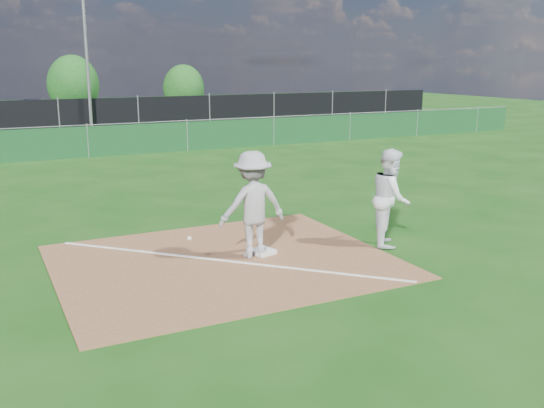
{
  "coord_description": "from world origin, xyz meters",
  "views": [
    {
      "loc": [
        -3.94,
        -8.96,
        3.62
      ],
      "look_at": [
        0.99,
        1.0,
        1.0
      ],
      "focal_mm": 40.0,
      "sensor_mm": 36.0,
      "label": 1
    }
  ],
  "objects_px": {
    "play_at_first": "(253,205)",
    "tree_right": "(184,88)",
    "tree_mid": "(73,84)",
    "light_pole": "(87,54)",
    "runner": "(391,197)",
    "car_right": "(136,112)",
    "car_mid": "(44,114)",
    "first_base": "(263,252)"
  },
  "relations": [
    {
      "from": "runner",
      "to": "first_base",
      "type": "bearing_deg",
      "value": 111.65
    },
    {
      "from": "play_at_first",
      "to": "car_mid",
      "type": "xyz_separation_m",
      "value": [
        -0.89,
        26.0,
        -0.23
      ]
    },
    {
      "from": "first_base",
      "to": "car_right",
      "type": "xyz_separation_m",
      "value": [
        4.23,
        26.67,
        0.57
      ]
    },
    {
      "from": "light_pole",
      "to": "tree_mid",
      "type": "distance_m",
      "value": 12.15
    },
    {
      "from": "light_pole",
      "to": "car_mid",
      "type": "xyz_separation_m",
      "value": [
        -1.8,
        4.32,
        -3.21
      ]
    },
    {
      "from": "tree_right",
      "to": "play_at_first",
      "type": "bearing_deg",
      "value": -106.08
    },
    {
      "from": "tree_mid",
      "to": "tree_right",
      "type": "bearing_deg",
      "value": -13.57
    },
    {
      "from": "first_base",
      "to": "car_right",
      "type": "relative_size",
      "value": 0.09
    },
    {
      "from": "car_mid",
      "to": "tree_mid",
      "type": "xyz_separation_m",
      "value": [
        2.82,
        7.64,
        1.3
      ]
    },
    {
      "from": "tree_mid",
      "to": "runner",
      "type": "bearing_deg",
      "value": -88.52
    },
    {
      "from": "car_right",
      "to": "tree_mid",
      "type": "distance_m",
      "value": 7.5
    },
    {
      "from": "car_mid",
      "to": "light_pole",
      "type": "bearing_deg",
      "value": -164.48
    },
    {
      "from": "runner",
      "to": "car_mid",
      "type": "xyz_separation_m",
      "value": [
        -3.7,
        26.48,
        -0.18
      ]
    },
    {
      "from": "light_pole",
      "to": "runner",
      "type": "height_order",
      "value": "light_pole"
    },
    {
      "from": "first_base",
      "to": "tree_mid",
      "type": "bearing_deg",
      "value": 87.11
    },
    {
      "from": "car_mid",
      "to": "car_right",
      "type": "distance_m",
      "value": 5.41
    },
    {
      "from": "play_at_first",
      "to": "runner",
      "type": "bearing_deg",
      "value": -9.62
    },
    {
      "from": "light_pole",
      "to": "tree_right",
      "type": "relative_size",
      "value": 2.33
    },
    {
      "from": "play_at_first",
      "to": "tree_right",
      "type": "relative_size",
      "value": 0.59
    },
    {
      "from": "light_pole",
      "to": "runner",
      "type": "bearing_deg",
      "value": -85.08
    },
    {
      "from": "play_at_first",
      "to": "tree_mid",
      "type": "distance_m",
      "value": 33.71
    },
    {
      "from": "play_at_first",
      "to": "car_right",
      "type": "xyz_separation_m",
      "value": [
        4.47,
        26.73,
        -0.39
      ]
    },
    {
      "from": "light_pole",
      "to": "car_right",
      "type": "relative_size",
      "value": 1.86
    },
    {
      "from": "light_pole",
      "to": "car_mid",
      "type": "distance_m",
      "value": 5.67
    },
    {
      "from": "light_pole",
      "to": "car_right",
      "type": "height_order",
      "value": "light_pole"
    },
    {
      "from": "car_mid",
      "to": "tree_mid",
      "type": "bearing_deg",
      "value": -27.33
    },
    {
      "from": "car_mid",
      "to": "play_at_first",
      "type": "bearing_deg",
      "value": 174.92
    },
    {
      "from": "runner",
      "to": "car_mid",
      "type": "bearing_deg",
      "value": 41.3
    },
    {
      "from": "light_pole",
      "to": "first_base",
      "type": "distance_m",
      "value": 21.99
    },
    {
      "from": "light_pole",
      "to": "car_mid",
      "type": "bearing_deg",
      "value": 112.57
    },
    {
      "from": "tree_right",
      "to": "car_mid",
      "type": "bearing_deg",
      "value": -149.73
    },
    {
      "from": "first_base",
      "to": "car_mid",
      "type": "distance_m",
      "value": 25.98
    },
    {
      "from": "car_right",
      "to": "tree_right",
      "type": "bearing_deg",
      "value": -28.04
    },
    {
      "from": "light_pole",
      "to": "tree_mid",
      "type": "relative_size",
      "value": 1.96
    },
    {
      "from": "light_pole",
      "to": "car_right",
      "type": "bearing_deg",
      "value": 54.78
    },
    {
      "from": "runner",
      "to": "tree_mid",
      "type": "distance_m",
      "value": 34.14
    },
    {
      "from": "car_right",
      "to": "tree_mid",
      "type": "height_order",
      "value": "tree_mid"
    },
    {
      "from": "car_right",
      "to": "runner",
      "type": "bearing_deg",
      "value": -169.04
    },
    {
      "from": "light_pole",
      "to": "first_base",
      "type": "height_order",
      "value": "light_pole"
    },
    {
      "from": "first_base",
      "to": "car_mid",
      "type": "relative_size",
      "value": 0.08
    },
    {
      "from": "tree_mid",
      "to": "light_pole",
      "type": "bearing_deg",
      "value": -94.91
    },
    {
      "from": "first_base",
      "to": "runner",
      "type": "relative_size",
      "value": 0.2
    }
  ]
}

